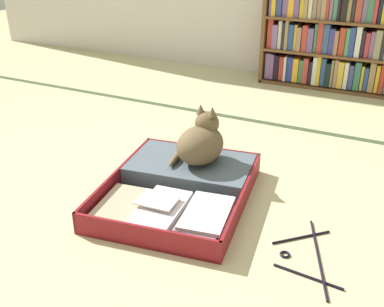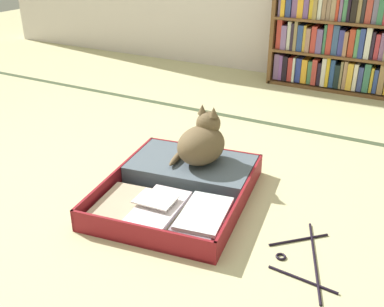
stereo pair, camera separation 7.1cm
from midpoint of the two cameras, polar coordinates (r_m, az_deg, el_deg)
name	(u,v)px [view 1 (the left image)]	position (r m, az deg, el deg)	size (l,w,h in m)	color
ground_plane	(136,217)	(2.05, -7.98, -7.79)	(10.00, 10.00, 0.00)	#C4BF8C
tatami_border	(241,118)	(3.07, 5.40, 4.37)	(4.80, 0.05, 0.00)	#3C4A30
bookshelf	(339,39)	(3.75, 17.30, 13.49)	(1.17, 0.27, 0.80)	brown
open_suitcase	(182,186)	(2.16, -2.16, -4.09)	(0.73, 0.86, 0.10)	maroon
black_cat	(202,142)	(2.22, 0.28, 1.39)	(0.27, 0.29, 0.28)	brown
clothes_hanger	(308,256)	(1.85, 13.10, -12.34)	(0.31, 0.45, 0.01)	black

